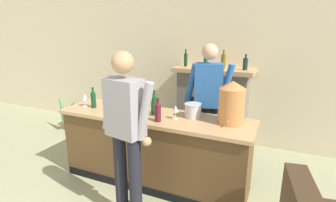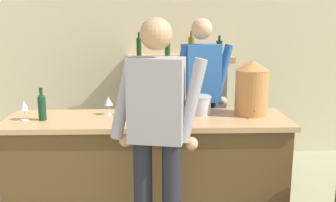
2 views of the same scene
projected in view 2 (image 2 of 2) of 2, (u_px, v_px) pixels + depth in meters
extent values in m
cube|color=beige|center=(145.00, 51.00, 4.86)|extent=(12.00, 0.07, 2.75)
cube|color=brown|center=(148.00, 170.00, 3.36)|extent=(2.39, 0.61, 0.89)
cube|color=tan|center=(147.00, 120.00, 3.26)|extent=(2.46, 0.68, 0.04)
cube|color=#6D665C|center=(179.00, 111.00, 4.78)|extent=(1.14, 0.44, 1.27)
cube|color=black|center=(180.00, 129.00, 4.59)|extent=(0.63, 0.02, 0.81)
cube|color=tan|center=(179.00, 59.00, 4.62)|extent=(1.30, 0.52, 0.07)
cylinder|color=#13331B|center=(139.00, 47.00, 4.58)|extent=(0.06, 0.06, 0.22)
cylinder|color=#13331B|center=(139.00, 35.00, 4.55)|extent=(0.02, 0.02, 0.07)
cylinder|color=#164226|center=(167.00, 47.00, 4.59)|extent=(0.07, 0.07, 0.21)
cylinder|color=#164226|center=(167.00, 36.00, 4.56)|extent=(0.03, 0.03, 0.07)
cylinder|color=brown|center=(191.00, 46.00, 4.60)|extent=(0.08, 0.08, 0.23)
cylinder|color=brown|center=(191.00, 34.00, 4.57)|extent=(0.03, 0.03, 0.08)
cylinder|color=#172C29|center=(219.00, 48.00, 4.61)|extent=(0.08, 0.08, 0.18)
cylinder|color=#172C29|center=(219.00, 38.00, 4.59)|extent=(0.03, 0.03, 0.06)
cube|color=#979199|center=(157.00, 100.00, 2.46)|extent=(0.40, 0.29, 0.56)
cylinder|color=#979199|center=(192.00, 101.00, 2.44)|extent=(0.20, 0.08, 0.57)
sphere|color=tan|center=(191.00, 144.00, 2.52)|extent=(0.09, 0.09, 0.09)
cylinder|color=#979199|center=(124.00, 98.00, 2.51)|extent=(0.20, 0.08, 0.57)
sphere|color=tan|center=(125.00, 140.00, 2.59)|extent=(0.09, 0.09, 0.09)
sphere|color=tan|center=(156.00, 34.00, 2.37)|extent=(0.21, 0.21, 0.21)
cylinder|color=#1D1E2D|center=(191.00, 147.00, 3.89)|extent=(0.13, 0.13, 0.95)
cube|color=black|center=(192.00, 189.00, 3.91)|extent=(0.16, 0.26, 0.07)
cylinder|color=#1D1E2D|center=(208.00, 145.00, 3.94)|extent=(0.13, 0.13, 0.95)
cube|color=black|center=(210.00, 187.00, 3.97)|extent=(0.16, 0.26, 0.07)
cube|color=#285CA2|center=(201.00, 73.00, 3.76)|extent=(0.40, 0.31, 0.58)
cylinder|color=#285CA2|center=(180.00, 73.00, 3.67)|extent=(0.20, 0.08, 0.57)
sphere|color=#DDA785|center=(180.00, 104.00, 3.72)|extent=(0.09, 0.09, 0.09)
cylinder|color=#285CA2|center=(223.00, 72.00, 3.80)|extent=(0.20, 0.08, 0.57)
sphere|color=#DDA785|center=(223.00, 101.00, 3.84)|extent=(0.09, 0.09, 0.09)
sphere|color=#DDA785|center=(202.00, 29.00, 3.67)|extent=(0.21, 0.21, 0.21)
cylinder|color=#C57F44|center=(252.00, 93.00, 3.33)|extent=(0.29, 0.29, 0.40)
cone|color=#C57F44|center=(253.00, 65.00, 3.28)|extent=(0.30, 0.30, 0.09)
cylinder|color=#B29333|center=(256.00, 111.00, 3.20)|extent=(0.02, 0.04, 0.02)
cylinder|color=silver|center=(200.00, 106.00, 3.37)|extent=(0.20, 0.20, 0.16)
cylinder|color=silver|center=(200.00, 96.00, 3.35)|extent=(0.21, 0.21, 0.01)
cylinder|color=#133A22|center=(42.00, 109.00, 3.16)|extent=(0.07, 0.07, 0.19)
sphere|color=#133A22|center=(41.00, 98.00, 3.14)|extent=(0.06, 0.06, 0.06)
cylinder|color=#133A22|center=(41.00, 94.00, 3.13)|extent=(0.03, 0.03, 0.07)
cylinder|color=black|center=(41.00, 89.00, 3.13)|extent=(0.03, 0.03, 0.01)
cylinder|color=maroon|center=(165.00, 112.00, 3.06)|extent=(0.07, 0.07, 0.19)
sphere|color=maroon|center=(165.00, 101.00, 3.04)|extent=(0.07, 0.07, 0.07)
cylinder|color=maroon|center=(165.00, 97.00, 3.03)|extent=(0.03, 0.03, 0.07)
cylinder|color=black|center=(165.00, 91.00, 3.02)|extent=(0.03, 0.03, 0.01)
cylinder|color=#18421E|center=(145.00, 105.00, 3.29)|extent=(0.08, 0.08, 0.21)
sphere|color=#18421E|center=(145.00, 93.00, 3.27)|extent=(0.08, 0.08, 0.08)
cylinder|color=#18421E|center=(145.00, 89.00, 3.26)|extent=(0.03, 0.03, 0.08)
cylinder|color=black|center=(145.00, 83.00, 3.25)|extent=(0.04, 0.04, 0.01)
cylinder|color=silver|center=(155.00, 118.00, 3.23)|extent=(0.06, 0.06, 0.01)
cylinder|color=silver|center=(155.00, 113.00, 3.22)|extent=(0.01, 0.01, 0.08)
cone|color=silver|center=(155.00, 104.00, 3.20)|extent=(0.08, 0.08, 0.09)
cylinder|color=silver|center=(25.00, 120.00, 3.18)|extent=(0.07, 0.07, 0.01)
cylinder|color=silver|center=(25.00, 115.00, 3.17)|extent=(0.01, 0.01, 0.08)
cone|color=silver|center=(24.00, 105.00, 3.16)|extent=(0.08, 0.08, 0.08)
cylinder|color=silver|center=(109.00, 114.00, 3.37)|extent=(0.06, 0.06, 0.01)
cylinder|color=silver|center=(109.00, 110.00, 3.36)|extent=(0.01, 0.01, 0.08)
cone|color=silver|center=(108.00, 101.00, 3.34)|extent=(0.08, 0.08, 0.08)
cylinder|color=silver|center=(183.00, 118.00, 3.23)|extent=(0.06, 0.06, 0.01)
cylinder|color=silver|center=(183.00, 113.00, 3.22)|extent=(0.01, 0.01, 0.09)
cone|color=silver|center=(183.00, 104.00, 3.21)|extent=(0.07, 0.07, 0.08)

